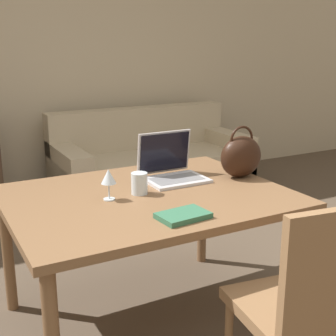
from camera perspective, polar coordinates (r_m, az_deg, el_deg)
The scene contains 9 objects.
wall_back at distance 4.63m, azimuth -16.95°, elevation 13.21°, with size 10.00×0.06×2.70m.
dining_table at distance 2.38m, azimuth -2.48°, elevation -4.81°, with size 1.38×1.06×0.72m.
chair at distance 1.91m, azimuth 16.67°, elevation -15.33°, with size 0.49×0.49×0.93m.
couch at distance 4.57m, azimuth -2.10°, elevation 0.30°, with size 1.87×0.85×0.82m.
laptop at distance 2.60m, azimuth 0.31°, elevation 0.17°, with size 0.33×0.28×0.26m.
drinking_glass at distance 2.34m, azimuth -3.52°, elevation -1.88°, with size 0.08×0.08×0.11m.
wine_glass at distance 2.25m, azimuth -7.26°, elevation -1.18°, with size 0.07×0.07×0.15m.
handbag at distance 2.65m, azimuth 8.89°, elevation 1.44°, with size 0.25×0.16×0.29m.
book at distance 2.04m, azimuth 1.86°, elevation -5.81°, with size 0.23×0.16×0.02m.
Camera 1 is at (-0.94, -1.41, 1.47)m, focal length 50.00 mm.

